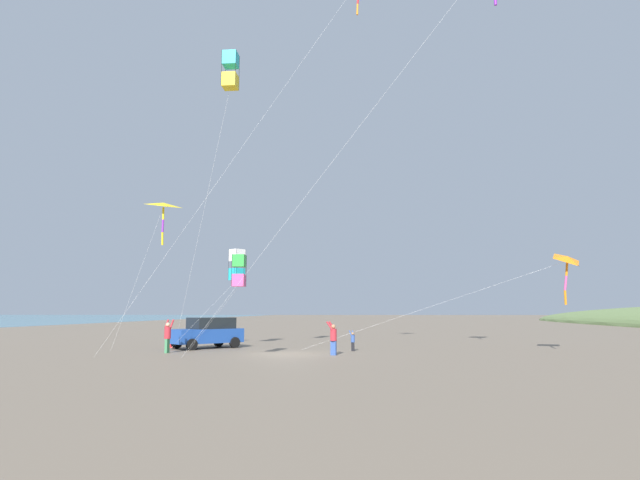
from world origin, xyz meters
The scene contains 11 objects.
ground_plane centered at (0.00, 0.00, 0.00)m, with size 600.00×600.00×0.00m, color #756654.
parked_car centered at (5.40, -4.21, 0.95)m, with size 4.32×4.37×1.85m.
cooler_box centered at (7.80, -4.83, 0.21)m, with size 0.62×0.42×0.42m.
person_adult_flyer centered at (-2.48, 0.55, 0.94)m, with size 0.59×0.51×1.72m.
person_child_green_jacket centered at (-3.46, -2.45, 0.63)m, with size 0.39×0.41×1.15m.
person_child_grey_jacket centered at (6.53, -0.38, 0.97)m, with size 0.46×0.57×1.79m.
kite_box_orange_high_right centered at (2.01, 2.74, 4.19)m, with size 4.08×4.73×4.96m.
kite_delta_red_high_left centered at (-15.19, -1.48, 4.99)m, with size 15.77×2.84×5.48m.
kite_box_purple_drifting centered at (4.21, -6.68, 5.29)m, with size 2.90×7.00×6.32m.
kite_delta_magenta_far_left centered at (7.47, -1.54, 8.29)m, with size 3.94×1.85×8.61m.
kite_box_black_fish_shape centered at (2.94, 1.65, 14.97)m, with size 4.48×4.98×15.97m.
Camera 1 is at (-3.60, 28.48, 2.23)m, focal length 30.16 mm.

